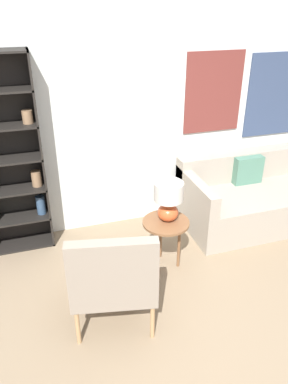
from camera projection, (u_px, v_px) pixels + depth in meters
name	position (u px, v px, depth m)	size (l,w,h in m)	color
ground_plane	(192.00, 345.00, 3.01)	(14.00, 14.00, 0.00)	#847056
wall_back	(127.00, 113.00, 4.10)	(6.40, 0.08, 2.70)	silver
armchair	(113.00, 277.00, 2.94)	(0.79, 0.75, 0.96)	tan
couch	(252.00, 198.00, 4.56)	(1.69, 0.93, 0.79)	#9E9384
side_table	(166.00, 227.00, 3.70)	(0.47, 0.47, 0.52)	brown
table_lamp	(168.00, 198.00, 3.59)	(0.29, 0.29, 0.41)	#C65128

